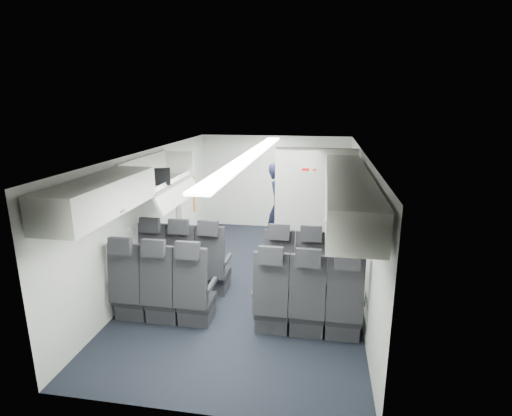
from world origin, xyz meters
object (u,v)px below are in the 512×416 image
(seat_row_mid, at_px, (233,299))
(carry_on_bag, at_px, (158,177))
(galley_unit, at_px, (315,192))
(seat_row_front, at_px, (246,271))
(boarding_door, at_px, (187,199))
(flight_attendant, at_px, (279,208))

(seat_row_mid, xyz_separation_m, carry_on_bag, (-1.37, 0.99, 1.40))
(galley_unit, distance_m, carry_on_bag, 4.01)
(seat_row_front, xyz_separation_m, galley_unit, (0.95, 3.25, 0.55))
(seat_row_front, xyz_separation_m, boarding_door, (-1.64, 2.09, 0.55))
(seat_row_front, distance_m, seat_row_mid, 0.90)
(seat_row_mid, distance_m, galley_unit, 4.30)
(seat_row_mid, xyz_separation_m, flight_attendant, (0.29, 2.81, 0.49))
(seat_row_front, distance_m, galley_unit, 3.43)
(flight_attendant, relative_size, carry_on_bag, 4.81)
(seat_row_mid, relative_size, boarding_door, 1.79)
(flight_attendant, bearing_deg, carry_on_bag, 143.00)
(seat_row_front, relative_size, boarding_door, 1.79)
(galley_unit, relative_size, boarding_door, 1.02)
(seat_row_mid, relative_size, flight_attendant, 1.86)
(seat_row_front, height_order, carry_on_bag, carry_on_bag)
(seat_row_mid, bearing_deg, flight_attendant, 84.13)
(seat_row_front, bearing_deg, seat_row_mid, -90.00)
(galley_unit, relative_size, carry_on_bag, 5.11)
(seat_row_mid, xyz_separation_m, boarding_door, (-1.64, 2.99, 0.55))
(seat_row_front, xyz_separation_m, seat_row_mid, (0.00, -0.90, 0.00))
(seat_row_mid, height_order, boarding_door, boarding_door)
(boarding_door, relative_size, flight_attendant, 1.04)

